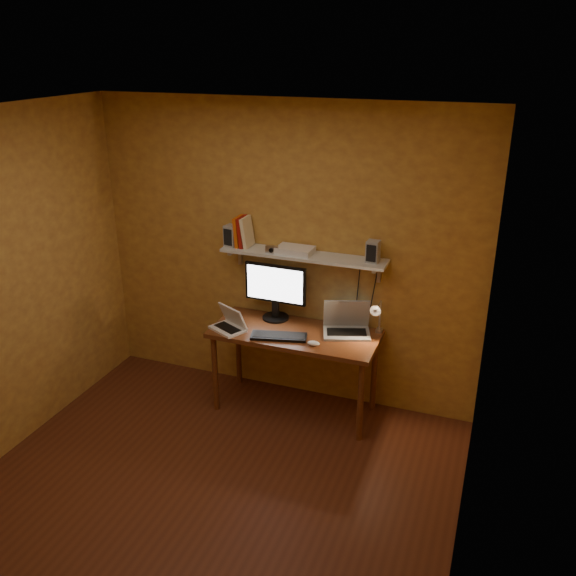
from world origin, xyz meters
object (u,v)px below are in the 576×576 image
at_px(mouse, 314,343).
at_px(shelf_camera, 272,250).
at_px(desk, 295,341).
at_px(speaker_right, 373,252).
at_px(desk_lamp, 377,315).
at_px(router, 295,250).
at_px(monitor, 275,289).
at_px(keyboard, 279,336).
at_px(laptop, 347,324).
at_px(netbook, 230,323).
at_px(speaker_left, 231,236).
at_px(wall_shelf, 303,256).

xyz_separation_m(mouse, shelf_camera, (-0.47, 0.30, 0.64)).
bearing_deg(desk, speaker_right, 18.58).
relative_size(mouse, shelf_camera, 0.92).
height_order(desk_lamp, router, router).
xyz_separation_m(monitor, keyboard, (0.16, -0.34, -0.27)).
distance_m(monitor, keyboard, 0.46).
relative_size(laptop, keyboard, 0.98).
bearing_deg(shelf_camera, desk, -25.52).
bearing_deg(laptop, netbook, 178.47).
bearing_deg(speaker_left, shelf_camera, 1.69).
xyz_separation_m(mouse, speaker_left, (-0.86, 0.36, 0.70)).
bearing_deg(shelf_camera, monitor, 91.70).
bearing_deg(netbook, shelf_camera, 68.81).
bearing_deg(speaker_right, mouse, -129.99).
height_order(desk, mouse, mouse).
height_order(mouse, router, router).
bearing_deg(speaker_left, desk_lamp, 8.18).
distance_m(mouse, speaker_right, 0.87).
bearing_deg(netbook, speaker_right, 43.41).
bearing_deg(shelf_camera, router, 23.35).
relative_size(desk, router, 4.66).
height_order(desk, speaker_left, speaker_left).
relative_size(desk, netbook, 4.04).
distance_m(laptop, desk_lamp, 0.29).
bearing_deg(wall_shelf, router, -178.87).
height_order(mouse, speaker_right, speaker_right).
relative_size(wall_shelf, netbook, 4.04).
distance_m(monitor, router, 0.41).
xyz_separation_m(wall_shelf, netbook, (-0.53, -0.33, -0.55)).
distance_m(wall_shelf, router, 0.08).
xyz_separation_m(keyboard, router, (0.02, 0.34, 0.64)).
relative_size(wall_shelf, speaker_left, 7.69).
xyz_separation_m(desk_lamp, speaker_right, (-0.08, 0.07, 0.50)).
height_order(wall_shelf, laptop, wall_shelf).
height_order(monitor, speaker_left, speaker_left).
bearing_deg(laptop, shelf_camera, 163.89).
distance_m(mouse, shelf_camera, 0.85).
distance_m(laptop, netbook, 0.98).
bearing_deg(desk_lamp, laptop, 175.94).
xyz_separation_m(desk, router, (-0.07, 0.19, 0.74)).
relative_size(netbook, keyboard, 0.76).
height_order(laptop, shelf_camera, shelf_camera).
xyz_separation_m(monitor, desk_lamp, (0.91, -0.07, -0.07)).
distance_m(wall_shelf, netbook, 0.83).
bearing_deg(speaker_right, netbook, -159.40).
bearing_deg(router, mouse, -51.73).
xyz_separation_m(monitor, netbook, (-0.28, -0.33, -0.22)).
xyz_separation_m(laptop, netbook, (-0.93, -0.28, -0.02)).
bearing_deg(shelf_camera, speaker_left, 171.21).
height_order(netbook, shelf_camera, shelf_camera).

